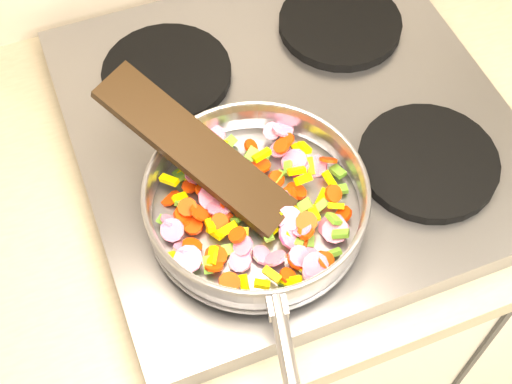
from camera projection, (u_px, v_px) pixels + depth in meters
name	position (u px, v px, depth m)	size (l,w,h in m)	color
cooktop	(291.00, 128.00, 1.02)	(0.60, 0.60, 0.04)	#939399
grate_fl	(233.00, 227.00, 0.90)	(0.19, 0.19, 0.02)	black
grate_fr	(428.00, 162.00, 0.96)	(0.19, 0.19, 0.02)	black
grate_bl	(167.00, 73.00, 1.04)	(0.19, 0.19, 0.02)	black
grate_br	(340.00, 24.00, 1.10)	(0.19, 0.19, 0.02)	black
saute_pan	(256.00, 202.00, 0.88)	(0.32, 0.48, 0.06)	#9E9EA5
vegetable_heap	(256.00, 208.00, 0.89)	(0.25, 0.27, 0.05)	#E93506
wooden_spatula	(195.00, 149.00, 0.87)	(0.28, 0.06, 0.01)	black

